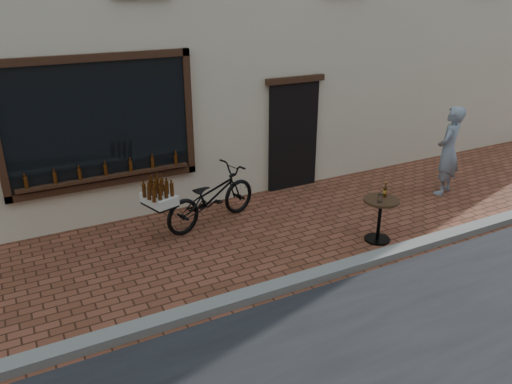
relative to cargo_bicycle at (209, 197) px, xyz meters
name	(u,v)px	position (x,y,z in m)	size (l,w,h in m)	color
ground	(304,292)	(0.32, -2.62, -0.52)	(90.00, 90.00, 0.00)	#5A2E1D
kerb	(297,281)	(0.32, -2.42, -0.46)	(90.00, 0.25, 0.12)	slate
cargo_bicycle	(209,197)	(0.00, 0.00, 0.00)	(2.31, 1.24, 1.08)	black
bistro_table	(380,211)	(2.25, -1.89, 0.01)	(0.58, 0.58, 1.00)	black
pedestrian	(448,151)	(4.80, -0.89, 0.38)	(0.66, 0.43, 1.81)	gray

